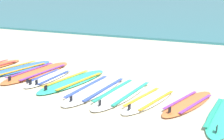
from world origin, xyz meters
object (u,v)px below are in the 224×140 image
surfboard_1 (17,69)px  surfboard_6 (122,93)px  surfboard_2 (37,72)px  surfboard_5 (96,89)px  surfboard_3 (49,78)px  surfboard_4 (73,81)px  surfboard_8 (188,103)px  surfboard_9 (224,115)px  surfboard_7 (149,100)px

surfboard_1 → surfboard_6: bearing=-10.5°
surfboard_2 → surfboard_5: size_ratio=1.00×
surfboard_3 → surfboard_4: same height
surfboard_3 → surfboard_5: same height
surfboard_1 → surfboard_8: same height
surfboard_1 → surfboard_5: same height
surfboard_2 → surfboard_5: same height
surfboard_1 → surfboard_9: (5.72, -1.04, 0.00)m
surfboard_3 → surfboard_5: bearing=-11.4°
surfboard_4 → surfboard_6: bearing=-12.3°
surfboard_1 → surfboard_2: 0.72m
surfboard_5 → surfboard_9: 2.92m
surfboard_6 → surfboard_1: bearing=169.5°
surfboard_3 → surfboard_6: bearing=-8.3°
surfboard_1 → surfboard_5: bearing=-12.7°
surfboard_7 → surfboard_9: 1.54m
surfboard_5 → surfboard_6: same height
surfboard_1 → surfboard_9: size_ratio=1.12×
surfboard_6 → surfboard_3: bearing=171.7°
surfboard_8 → surfboard_9: 0.82m
surfboard_5 → surfboard_8: size_ratio=1.33×
surfboard_2 → surfboard_7: (3.47, -0.80, 0.00)m
surfboard_2 → surfboard_9: (5.00, -1.01, 0.00)m
surfboard_1 → surfboard_4: same height
surfboard_8 → surfboard_9: bearing=-24.9°
surfboard_5 → surfboard_8: 2.14m
surfboard_5 → surfboard_4: bearing=158.8°
surfboard_6 → surfboard_4: bearing=167.7°
surfboard_2 → surfboard_6: same height
surfboard_5 → surfboard_1: bearing=167.3°
surfboard_7 → surfboard_1: bearing=168.7°
surfboard_4 → surfboard_8: (2.94, -0.36, 0.00)m
surfboard_3 → surfboard_5: (1.52, -0.31, -0.00)m
surfboard_7 → surfboard_4: bearing=166.8°
surfboard_4 → surfboard_7: size_ratio=1.23×
surfboard_6 → surfboard_5: bearing=179.0°
surfboard_5 → surfboard_9: (2.89, -0.40, 0.00)m
surfboard_9 → surfboard_1: bearing=169.7°
surfboard_3 → surfboard_8: 3.68m
surfboard_1 → surfboard_9: bearing=-10.3°
surfboard_7 → surfboard_9: size_ratio=0.91×
surfboard_7 → surfboard_5: bearing=171.8°
surfboard_5 → surfboard_8: (2.14, -0.05, 0.00)m
surfboard_9 → surfboard_3: bearing=170.9°
surfboard_6 → surfboard_9: bearing=-9.9°
surfboard_5 → surfboard_8: same height
surfboard_1 → surfboard_5: (2.83, -0.64, -0.00)m
surfboard_1 → surfboard_7: same height
surfboard_2 → surfboard_9: bearing=-11.4°
surfboard_7 → surfboard_2: bearing=167.0°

